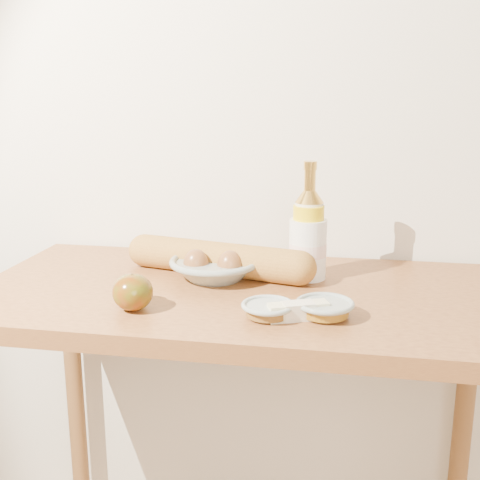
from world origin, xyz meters
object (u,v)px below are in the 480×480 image
egg_bowl (215,265)px  baguette (218,259)px  cream_bottle (308,245)px  table (242,340)px  bourbon_bottle (308,231)px

egg_bowl → baguette: baguette is taller
cream_bottle → egg_bowl: (-0.21, -0.04, -0.05)m
cream_bottle → baguette: 0.22m
egg_bowl → cream_bottle: bearing=10.5°
table → baguette: (-0.08, 0.09, 0.16)m
bourbon_bottle → cream_bottle: bourbon_bottle is taller
bourbon_bottle → baguette: bourbon_bottle is taller
bourbon_bottle → egg_bowl: bearing=-162.1°
table → bourbon_bottle: (0.14, 0.11, 0.24)m
table → baguette: bearing=129.5°
table → bourbon_bottle: bearing=39.6°
table → bourbon_bottle: size_ratio=4.37×
table → bourbon_bottle: bourbon_bottle is taller
cream_bottle → baguette: (-0.21, -0.01, -0.04)m
table → bourbon_bottle: 0.29m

